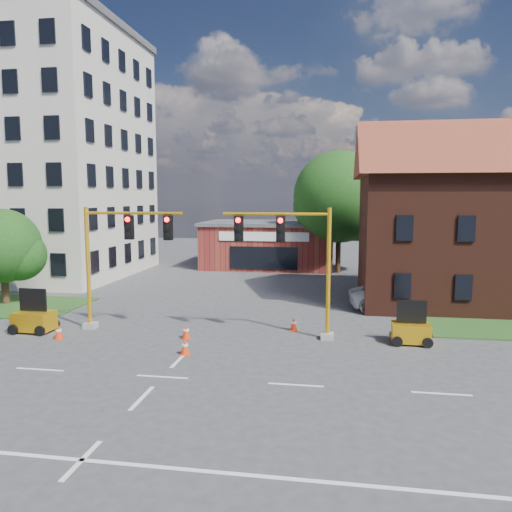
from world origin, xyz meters
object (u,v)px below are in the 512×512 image
Objects in this scene: signal_mast_west at (118,253)px; trailer_west at (34,319)px; trailer_east at (411,331)px; pickup_white at (397,296)px; signal_mast_east at (293,256)px.

trailer_west is (-4.09, -1.04, -3.27)m from signal_mast_west.
trailer_east is at bearing 4.95° from trailer_west.
signal_mast_east is at bearing 134.61° from pickup_white.
signal_mast_west reaches higher than pickup_white.
pickup_white is (18.44, 8.01, 0.13)m from trailer_west.
signal_mast_west is at bearing 109.47° from pickup_white.
signal_mast_east is 9.50m from pickup_white.
signal_mast_east is 6.36m from trailer_east.
signal_mast_east is at bearing 0.00° from signal_mast_west.
trailer_east is at bearing -0.38° from signal_mast_west.
signal_mast_west is 5.34m from trailer_west.
trailer_east is 7.07m from pickup_white.
signal_mast_west is at bearing -179.35° from trailer_east.
trailer_east is (5.43, -0.09, -3.32)m from signal_mast_east.
signal_mast_west is 14.52m from trailer_east.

